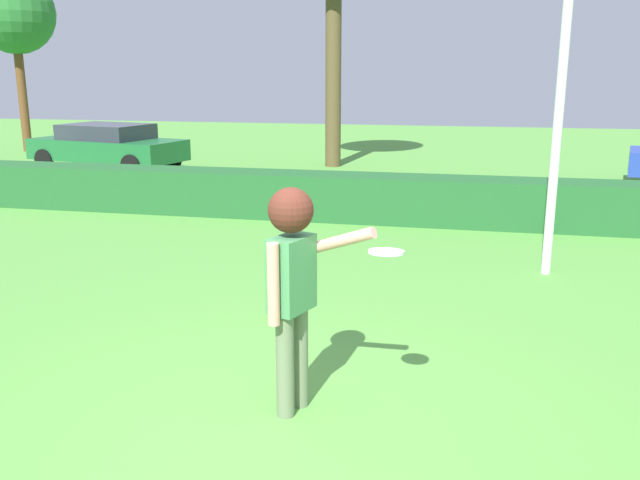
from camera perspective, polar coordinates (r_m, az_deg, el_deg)
The scene contains 6 objects.
ground_plane at distance 5.20m, azimuth -3.73°, elevation -16.13°, with size 60.00×60.00×0.00m, color #569B3F.
person at distance 5.09m, azimuth -2.34°, elevation -2.72°, with size 0.82×0.54×1.79m.
frisbee at distance 4.79m, azimuth 5.63°, elevation -1.01°, with size 0.26×0.26×0.04m.
hedge_row at distance 12.13m, azimuth 6.18°, elevation 3.49°, with size 28.38×0.90×0.82m, color #215A29.
parked_car_green at distance 19.26m, azimuth -17.53°, elevation 7.66°, with size 4.46×2.53×1.25m.
willow_tree at distance 24.99m, azimuth -24.45°, elevation 16.96°, with size 2.58×2.58×5.74m.
Camera 1 is at (1.29, -4.31, 2.61)m, focal length 37.85 mm.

